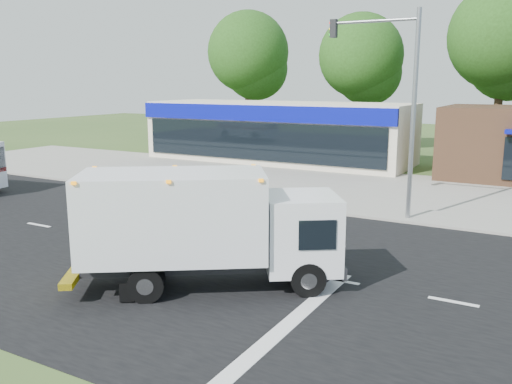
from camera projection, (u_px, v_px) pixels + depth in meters
The scene contains 10 objects.
ground at pixel (243, 263), 16.19m from camera, with size 120.00×120.00×0.00m, color #385123.
road_asphalt at pixel (243, 263), 16.19m from camera, with size 60.00×14.00×0.02m, color black.
sidewalk at pixel (341, 207), 23.19m from camera, with size 60.00×2.40×0.12m, color gray.
parking_apron at pixel (380, 186), 28.16m from camera, with size 60.00×9.00×0.02m, color gray.
lane_markings at pixel (261, 285), 14.38m from camera, with size 55.20×7.00×0.01m.
ems_box_truck at pixel (203, 222), 14.00m from camera, with size 6.97×5.66×3.08m.
emergency_worker at pixel (120, 227), 16.73m from camera, with size 0.75×0.78×1.91m.
retail_strip_mall at pixel (278, 131), 37.14m from camera, with size 18.00×6.20×4.00m.
traffic_signal_pole at pixel (397, 93), 20.59m from camera, with size 3.51×0.25×8.00m.
background_trees at pixel (430, 53), 39.22m from camera, with size 36.77×7.39×12.10m.
Camera 1 is at (7.87, -13.30, 5.31)m, focal length 38.00 mm.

